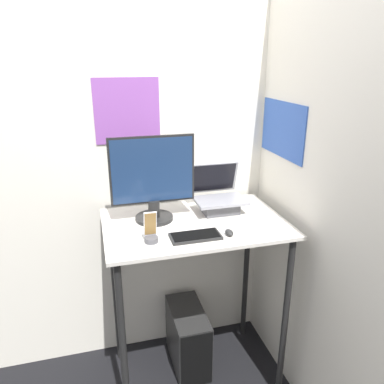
{
  "coord_description": "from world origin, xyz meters",
  "views": [
    {
      "loc": [
        -0.52,
        -1.52,
        1.97
      ],
      "look_at": [
        -0.02,
        0.33,
        1.28
      ],
      "focal_mm": 35.0,
      "sensor_mm": 36.0,
      "label": 1
    }
  ],
  "objects_px": {
    "mouse": "(229,233)",
    "cell_phone": "(151,233)",
    "laptop": "(219,199)",
    "keyboard": "(195,236)",
    "monitor": "(153,182)",
    "computer_tower": "(188,337)"
  },
  "relations": [
    {
      "from": "mouse",
      "to": "cell_phone",
      "type": "height_order",
      "value": "cell_phone"
    },
    {
      "from": "laptop",
      "to": "keyboard",
      "type": "height_order",
      "value": "laptop"
    },
    {
      "from": "monitor",
      "to": "keyboard",
      "type": "height_order",
      "value": "monitor"
    },
    {
      "from": "monitor",
      "to": "keyboard",
      "type": "relative_size",
      "value": 1.85
    },
    {
      "from": "monitor",
      "to": "mouse",
      "type": "height_order",
      "value": "monitor"
    },
    {
      "from": "laptop",
      "to": "cell_phone",
      "type": "distance_m",
      "value": 0.54
    },
    {
      "from": "monitor",
      "to": "mouse",
      "type": "bearing_deg",
      "value": -41.47
    },
    {
      "from": "keyboard",
      "to": "mouse",
      "type": "bearing_deg",
      "value": -6.01
    },
    {
      "from": "laptop",
      "to": "computer_tower",
      "type": "distance_m",
      "value": 0.99
    },
    {
      "from": "keyboard",
      "to": "mouse",
      "type": "relative_size",
      "value": 4.03
    },
    {
      "from": "keyboard",
      "to": "cell_phone",
      "type": "distance_m",
      "value": 0.23
    },
    {
      "from": "laptop",
      "to": "mouse",
      "type": "height_order",
      "value": "laptop"
    },
    {
      "from": "computer_tower",
      "to": "monitor",
      "type": "bearing_deg",
      "value": -173.89
    },
    {
      "from": "laptop",
      "to": "monitor",
      "type": "height_order",
      "value": "monitor"
    },
    {
      "from": "cell_phone",
      "to": "laptop",
      "type": "bearing_deg",
      "value": 32.38
    },
    {
      "from": "cell_phone",
      "to": "computer_tower",
      "type": "distance_m",
      "value": 1.02
    },
    {
      "from": "cell_phone",
      "to": "computer_tower",
      "type": "relative_size",
      "value": 0.37
    },
    {
      "from": "keyboard",
      "to": "cell_phone",
      "type": "relative_size",
      "value": 1.61
    },
    {
      "from": "laptop",
      "to": "computer_tower",
      "type": "bearing_deg",
      "value": -179.57
    },
    {
      "from": "monitor",
      "to": "cell_phone",
      "type": "bearing_deg",
      "value": -103.1
    },
    {
      "from": "laptop",
      "to": "computer_tower",
      "type": "relative_size",
      "value": 0.67
    },
    {
      "from": "keyboard",
      "to": "monitor",
      "type": "bearing_deg",
      "value": 120.13
    }
  ]
}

